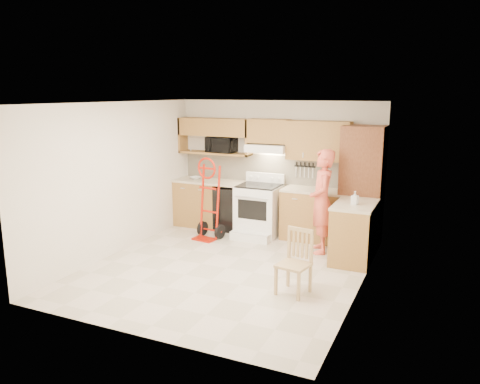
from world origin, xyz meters
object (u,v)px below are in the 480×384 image
Objects in this scene: dining_chair at (294,263)px; person at (322,201)px; range at (258,206)px; microwave at (221,145)px; hand_truck at (207,203)px.

person is at bearing 103.56° from dining_chair.
range is at bearing -127.33° from person.
person reaches higher than dining_chair.
microwave reaches higher than hand_truck.
hand_truck is (0.14, -0.88, -0.97)m from microwave.
range is at bearing 43.29° from hand_truck.
microwave is at bearing 142.68° from dining_chair.
person is at bearing -17.15° from range.
microwave is 0.64× the size of dining_chair.
dining_chair is at bearing -16.99° from person.
range is 0.95m from hand_truck.
dining_chair is at bearing -29.06° from hand_truck.
range is 0.84× the size of hand_truck.
microwave is 0.41× the size of hand_truck.
hand_truck is at bearing 152.97° from dining_chair.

